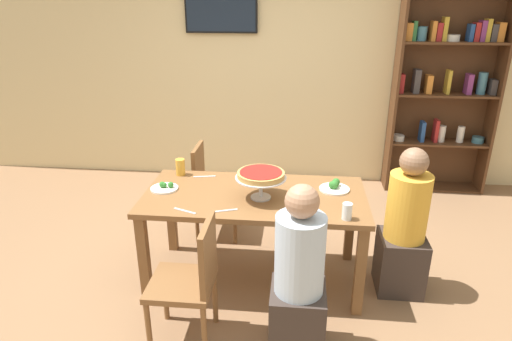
{
  "coord_description": "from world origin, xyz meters",
  "views": [
    {
      "loc": [
        0.31,
        -2.98,
        2.13
      ],
      "look_at": [
        0.0,
        0.1,
        0.89
      ],
      "focal_mm": 30.97,
      "sensor_mm": 36.0,
      "label": 1
    }
  ],
  "objects_px": {
    "beer_glass_amber_tall": "(180,167)",
    "cutlery_spare_fork": "(302,214)",
    "diner_head_east": "(404,232)",
    "cutlery_knife_near": "(225,211)",
    "dining_table": "(255,205)",
    "television": "(221,9)",
    "water_glass_clear_near": "(347,211)",
    "deep_dish_pizza_stand": "(261,176)",
    "cutlery_fork_far": "(256,178)",
    "salad_plate_far_diner": "(334,187)",
    "cutlery_knife_far": "(185,211)",
    "chair_near_left": "(192,277)",
    "diner_near_right": "(299,284)",
    "salad_plate_near_diner": "(165,187)",
    "cutlery_fork_near": "(205,176)",
    "bookshelf": "(445,89)",
    "chair_far_left": "(211,186)"
  },
  "relations": [
    {
      "from": "salad_plate_near_diner",
      "to": "cutlery_knife_near",
      "type": "xyz_separation_m",
      "value": [
        0.52,
        -0.32,
        -0.01
      ]
    },
    {
      "from": "diner_near_right",
      "to": "dining_table",
      "type": "bearing_deg",
      "value": 25.22
    },
    {
      "from": "diner_near_right",
      "to": "television",
      "type": "bearing_deg",
      "value": 18.23
    },
    {
      "from": "water_glass_clear_near",
      "to": "cutlery_knife_near",
      "type": "xyz_separation_m",
      "value": [
        -0.83,
        0.03,
        -0.05
      ]
    },
    {
      "from": "salad_plate_far_diner",
      "to": "diner_near_right",
      "type": "bearing_deg",
      "value": -106.07
    },
    {
      "from": "cutlery_fork_near",
      "to": "cutlery_knife_near",
      "type": "distance_m",
      "value": 0.65
    },
    {
      "from": "dining_table",
      "to": "diner_head_east",
      "type": "distance_m",
      "value": 1.13
    },
    {
      "from": "salad_plate_near_diner",
      "to": "beer_glass_amber_tall",
      "type": "xyz_separation_m",
      "value": [
        0.05,
        0.3,
        0.05
      ]
    },
    {
      "from": "diner_head_east",
      "to": "salad_plate_near_diner",
      "type": "xyz_separation_m",
      "value": [
        -1.81,
        0.04,
        0.26
      ]
    },
    {
      "from": "diner_head_east",
      "to": "chair_near_left",
      "type": "bearing_deg",
      "value": 26.05
    },
    {
      "from": "deep_dish_pizza_stand",
      "to": "beer_glass_amber_tall",
      "type": "distance_m",
      "value": 0.8
    },
    {
      "from": "cutlery_knife_far",
      "to": "cutlery_fork_near",
      "type": "bearing_deg",
      "value": 111.6
    },
    {
      "from": "cutlery_knife_far",
      "to": "water_glass_clear_near",
      "type": "bearing_deg",
      "value": 22.12
    },
    {
      "from": "water_glass_clear_near",
      "to": "deep_dish_pizza_stand",
      "type": "bearing_deg",
      "value": 155.96
    },
    {
      "from": "dining_table",
      "to": "cutlery_fork_far",
      "type": "xyz_separation_m",
      "value": [
        -0.02,
        0.3,
        0.1
      ]
    },
    {
      "from": "deep_dish_pizza_stand",
      "to": "cutlery_knife_near",
      "type": "distance_m",
      "value": 0.37
    },
    {
      "from": "television",
      "to": "beer_glass_amber_tall",
      "type": "distance_m",
      "value": 2.14
    },
    {
      "from": "dining_table",
      "to": "cutlery_knife_near",
      "type": "xyz_separation_m",
      "value": [
        -0.18,
        -0.3,
        0.1
      ]
    },
    {
      "from": "deep_dish_pizza_stand",
      "to": "beer_glass_amber_tall",
      "type": "bearing_deg",
      "value": 151.55
    },
    {
      "from": "television",
      "to": "diner_head_east",
      "type": "xyz_separation_m",
      "value": [
        1.71,
        -2.13,
        -1.48
      ]
    },
    {
      "from": "deep_dish_pizza_stand",
      "to": "dining_table",
      "type": "bearing_deg",
      "value": 129.47
    },
    {
      "from": "deep_dish_pizza_stand",
      "to": "cutlery_knife_near",
      "type": "xyz_separation_m",
      "value": [
        -0.23,
        -0.23,
        -0.17
      ]
    },
    {
      "from": "chair_near_left",
      "to": "cutlery_knife_far",
      "type": "height_order",
      "value": "chair_near_left"
    },
    {
      "from": "diner_near_right",
      "to": "salad_plate_far_diner",
      "type": "bearing_deg",
      "value": -16.07
    },
    {
      "from": "cutlery_knife_near",
      "to": "salad_plate_far_diner",
      "type": "bearing_deg",
      "value": 9.77
    },
    {
      "from": "cutlery_spare_fork",
      "to": "salad_plate_near_diner",
      "type": "bearing_deg",
      "value": -174.81
    },
    {
      "from": "dining_table",
      "to": "cutlery_fork_near",
      "type": "relative_size",
      "value": 9.22
    },
    {
      "from": "bookshelf",
      "to": "salad_plate_near_diner",
      "type": "relative_size",
      "value": 10.48
    },
    {
      "from": "dining_table",
      "to": "cutlery_fork_far",
      "type": "height_order",
      "value": "cutlery_fork_far"
    },
    {
      "from": "salad_plate_near_diner",
      "to": "cutlery_knife_far",
      "type": "distance_m",
      "value": 0.42
    },
    {
      "from": "cutlery_knife_near",
      "to": "television",
      "type": "bearing_deg",
      "value": 79.93
    },
    {
      "from": "diner_head_east",
      "to": "cutlery_knife_near",
      "type": "distance_m",
      "value": 1.35
    },
    {
      "from": "chair_far_left",
      "to": "salad_plate_near_diner",
      "type": "relative_size",
      "value": 4.12
    },
    {
      "from": "dining_table",
      "to": "salad_plate_far_diner",
      "type": "distance_m",
      "value": 0.63
    },
    {
      "from": "chair_far_left",
      "to": "cutlery_knife_far",
      "type": "bearing_deg",
      "value": 1.52
    },
    {
      "from": "bookshelf",
      "to": "cutlery_knife_near",
      "type": "distance_m",
      "value": 3.13
    },
    {
      "from": "television",
      "to": "chair_near_left",
      "type": "relative_size",
      "value": 0.93
    },
    {
      "from": "salad_plate_near_diner",
      "to": "cutlery_fork_near",
      "type": "bearing_deg",
      "value": 47.46
    },
    {
      "from": "chair_far_left",
      "to": "cutlery_knife_far",
      "type": "xyz_separation_m",
      "value": [
        0.03,
        -1.01,
        0.26
      ]
    },
    {
      "from": "dining_table",
      "to": "diner_head_east",
      "type": "relative_size",
      "value": 1.44
    },
    {
      "from": "chair_near_left",
      "to": "cutlery_knife_near",
      "type": "bearing_deg",
      "value": -18.61
    },
    {
      "from": "bookshelf",
      "to": "diner_near_right",
      "type": "bearing_deg",
      "value": -119.25
    },
    {
      "from": "chair_near_left",
      "to": "cutlery_spare_fork",
      "type": "relative_size",
      "value": 4.83
    },
    {
      "from": "salad_plate_far_diner",
      "to": "cutlery_knife_near",
      "type": "distance_m",
      "value": 0.89
    },
    {
      "from": "dining_table",
      "to": "chair_far_left",
      "type": "distance_m",
      "value": 0.84
    },
    {
      "from": "dining_table",
      "to": "cutlery_fork_far",
      "type": "bearing_deg",
      "value": 93.22
    },
    {
      "from": "beer_glass_amber_tall",
      "to": "cutlery_spare_fork",
      "type": "height_order",
      "value": "beer_glass_amber_tall"
    },
    {
      "from": "television",
      "to": "bookshelf",
      "type": "bearing_deg",
      "value": -2.09
    },
    {
      "from": "salad_plate_far_diner",
      "to": "beer_glass_amber_tall",
      "type": "height_order",
      "value": "beer_glass_amber_tall"
    },
    {
      "from": "cutlery_knife_far",
      "to": "salad_plate_far_diner",
      "type": "bearing_deg",
      "value": 46.4
    }
  ]
}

